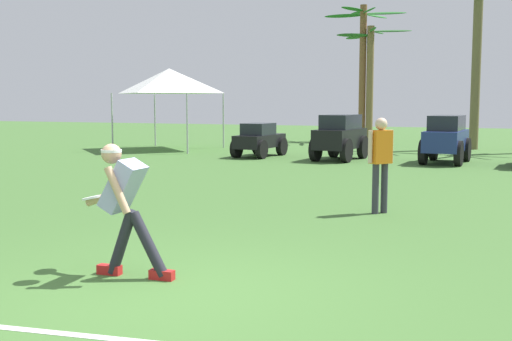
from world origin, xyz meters
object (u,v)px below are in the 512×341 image
parked_car_slot_b (340,136)px  parked_car_slot_c (446,138)px  frisbee_in_flight (94,197)px  parked_car_slot_a (259,139)px  teammate_near_sideline (381,156)px  palm_tree_right_of_centre (477,50)px  palm_tree_left_of_centre (370,72)px  event_tent (169,81)px  palm_tree_far_left (363,57)px  frisbee_thrower (124,202)px

parked_car_slot_b → parked_car_slot_c: (3.15, 0.13, 0.00)m
frisbee_in_flight → parked_car_slot_a: (-3.36, 13.79, -0.22)m
teammate_near_sideline → palm_tree_right_of_centre: (0.75, 15.08, 2.75)m
palm_tree_left_of_centre → parked_car_slot_a: bearing=-100.9°
teammate_near_sideline → event_tent: event_tent is taller
palm_tree_far_left → palm_tree_left_of_centre: palm_tree_far_left is taller
palm_tree_far_left → palm_tree_right_of_centre: bearing=-34.3°
event_tent → frisbee_thrower: bearing=-62.6°
parked_car_slot_c → palm_tree_far_left: bearing=115.7°
parked_car_slot_a → event_tent: bearing=158.7°
frisbee_in_flight → palm_tree_far_left: (-1.94, 23.04, 2.97)m
parked_car_slot_b → palm_tree_left_of_centre: 9.70m
parked_car_slot_c → palm_tree_left_of_centre: size_ratio=0.47×
parked_car_slot_c → palm_tree_far_left: palm_tree_far_left is taller
frisbee_thrower → event_tent: (-8.10, 15.62, 1.77)m
palm_tree_far_left → event_tent: (-5.66, -7.60, -1.20)m
frisbee_thrower → frisbee_in_flight: 0.54m
parked_car_slot_b → palm_tree_left_of_centre: bearing=96.0°
parked_car_slot_a → parked_car_slot_b: parked_car_slot_b is taller
frisbee_in_flight → frisbee_thrower: bearing=-19.4°
parked_car_slot_a → palm_tree_left_of_centre: (1.77, 9.18, 2.54)m
palm_tree_left_of_centre → palm_tree_right_of_centre: bearing=-35.7°
palm_tree_right_of_centre → event_tent: 11.49m
teammate_near_sideline → parked_car_slot_b: teammate_near_sideline is taller
palm_tree_right_of_centre → frisbee_in_flight: bearing=-98.8°
event_tent → palm_tree_right_of_centre: bearing=21.6°
palm_tree_left_of_centre → event_tent: bearing=-128.6°
event_tent → palm_tree_left_of_centre: bearing=51.4°
parked_car_slot_a → teammate_near_sideline: bearing=-58.5°
palm_tree_left_of_centre → palm_tree_right_of_centre: size_ratio=0.83×
frisbee_in_flight → parked_car_slot_a: bearing=103.7°
frisbee_thrower → parked_car_slot_a: frisbee_thrower is taller
palm_tree_far_left → teammate_near_sideline: bearing=-77.1°
parked_car_slot_c → palm_tree_right_of_centre: palm_tree_right_of_centre is taller
event_tent → parked_car_slot_c: bearing=-9.5°
frisbee_in_flight → palm_tree_far_left: palm_tree_far_left is taller
frisbee_in_flight → event_tent: event_tent is taller
parked_car_slot_b → palm_tree_right_of_centre: size_ratio=0.40×
parked_car_slot_c → frisbee_in_flight: bearing=-100.5°
teammate_near_sideline → event_tent: (-9.89, 10.88, 1.61)m
palm_tree_right_of_centre → parked_car_slot_b: bearing=-121.2°
frisbee_in_flight → parked_car_slot_b: parked_car_slot_b is taller
parked_car_slot_b → palm_tree_far_left: palm_tree_far_left is taller
frisbee_in_flight → palm_tree_right_of_centre: bearing=81.2°
palm_tree_left_of_centre → palm_tree_far_left: bearing=168.9°
parked_car_slot_c → palm_tree_left_of_centre: 10.38m
palm_tree_left_of_centre → frisbee_in_flight: bearing=-86.0°
frisbee_thrower → teammate_near_sideline: 5.07m
parked_car_slot_c → parked_car_slot_b: bearing=-177.6°
palm_tree_far_left → palm_tree_right_of_centre: size_ratio=0.98×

